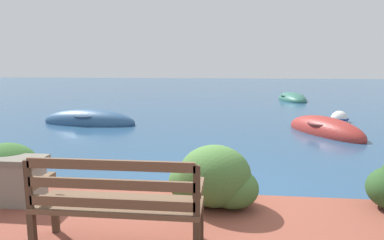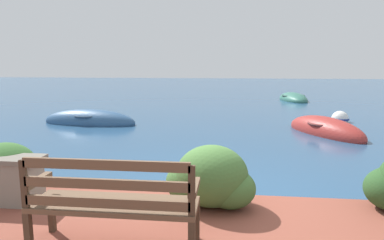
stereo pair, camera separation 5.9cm
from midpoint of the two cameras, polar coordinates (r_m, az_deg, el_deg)
ground_plane at (r=4.86m, az=2.12°, el=-14.47°), size 80.00×80.00×0.00m
park_bench at (r=3.35m, az=-12.93°, el=-13.01°), size 1.59×0.48×0.93m
hedge_clump_far_left at (r=5.23m, az=-28.72°, el=-7.72°), size 1.05×0.76×0.71m
hedge_clump_left at (r=4.29m, az=3.17°, el=-9.87°), size 1.12×0.81×0.76m
rowboat_nearest at (r=10.34m, az=21.11°, el=-1.73°), size 2.13×2.87×0.84m
rowboat_mid at (r=11.67m, az=-16.89°, el=-0.29°), size 3.24×1.30×0.83m
rowboat_far at (r=18.97m, az=16.25°, el=3.36°), size 1.63×2.92×0.73m
mooring_buoy at (r=12.61m, az=23.21°, el=0.18°), size 0.61×0.61×0.55m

